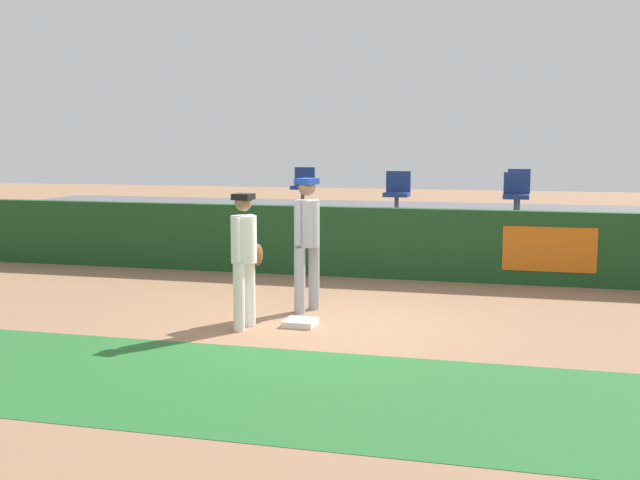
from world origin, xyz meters
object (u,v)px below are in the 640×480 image
object	(u,v)px
seat_front_center	(397,191)
seat_back_left	(303,184)
seat_front_right	(516,192)
player_fielder_home	(245,251)
player_runner_visitor	(307,235)
seat_back_right	(519,187)
first_base	(300,323)

from	to	relation	value
seat_front_center	seat_back_left	size ratio (longest dim) A/B	1.00
seat_front_right	seat_back_left	size ratio (longest dim) A/B	1.00
player_fielder_home	player_runner_visitor	xyz separation A→B (m)	(0.49, 1.17, 0.09)
player_runner_visitor	seat_front_right	bearing A→B (deg)	169.10
seat_back_right	seat_front_center	size ratio (longest dim) A/B	1.00
player_fielder_home	player_runner_visitor	world-z (taller)	player_runner_visitor
player_runner_visitor	seat_front_center	distance (m)	4.48
seat_back_right	seat_front_center	world-z (taller)	same
player_runner_visitor	seat_back_left	bearing A→B (deg)	-142.62
player_runner_visitor	first_base	bearing A→B (deg)	31.11
player_fielder_home	seat_back_right	bearing A→B (deg)	162.15
player_fielder_home	seat_front_center	world-z (taller)	seat_front_center
seat_front_right	player_fielder_home	bearing A→B (deg)	-120.07
seat_front_center	seat_back_left	world-z (taller)	same
player_fielder_home	seat_back_left	distance (m)	7.54
player_runner_visitor	seat_front_right	distance (m)	5.23
first_base	player_runner_visitor	xyz separation A→B (m)	(-0.16, 0.87, 1.04)
player_runner_visitor	seat_back_left	world-z (taller)	player_runner_visitor
first_base	seat_back_left	size ratio (longest dim) A/B	0.48
seat_front_center	seat_front_right	bearing A→B (deg)	-0.00
seat_back_right	seat_back_left	distance (m)	4.61
player_runner_visitor	seat_front_right	xyz separation A→B (m)	(2.76, 4.43, 0.36)
seat_front_center	seat_back_left	distance (m)	2.98
first_base	seat_back_right	xyz separation A→B (m)	(2.62, 7.10, 1.41)
first_base	seat_front_center	world-z (taller)	seat_front_center
player_fielder_home	player_runner_visitor	size ratio (longest dim) A/B	0.92
player_runner_visitor	seat_back_right	size ratio (longest dim) A/B	2.23
first_base	seat_back_left	world-z (taller)	seat_back_left
seat_front_center	seat_back_right	bearing A→B (deg)	38.91
first_base	seat_front_center	bearing A→B (deg)	85.76
first_base	seat_back_left	bearing A→B (deg)	105.65
seat_back_left	player_fielder_home	bearing A→B (deg)	-79.71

